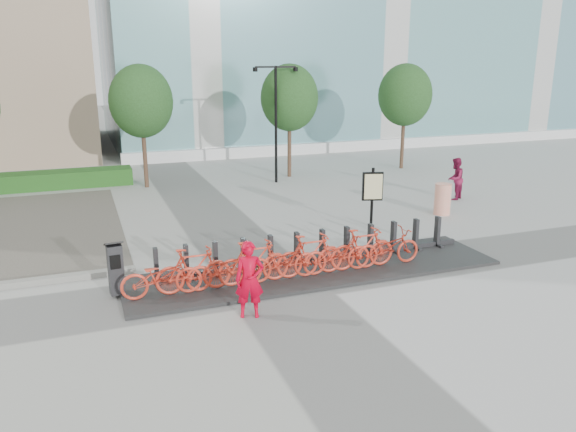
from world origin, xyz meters
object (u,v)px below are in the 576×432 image
object	(u,v)px
worker_red	(250,280)
pedestrian	(455,179)
map_sign	(373,189)
bike_0	(162,276)
kiosk	(116,268)
construction_barrel	(443,199)

from	to	relation	value
worker_red	pedestrian	world-z (taller)	worker_red
worker_red	map_sign	bearing A→B (deg)	56.99
worker_red	map_sign	size ratio (longest dim) A/B	0.82
bike_0	worker_red	xyz separation A→B (m)	(1.60, -1.52, 0.26)
kiosk	construction_barrel	xyz separation A→B (m)	(11.20, 3.43, -0.15)
worker_red	kiosk	bearing A→B (deg)	157.58
map_sign	construction_barrel	bearing A→B (deg)	30.33
map_sign	worker_red	bearing A→B (deg)	-121.83
worker_red	construction_barrel	bearing A→B (deg)	48.35
worker_red	construction_barrel	xyz separation A→B (m)	(8.66, 5.45, -0.28)
pedestrian	map_sign	xyz separation A→B (m)	(-4.96, -2.44, 0.51)
kiosk	worker_red	world-z (taller)	worker_red
bike_0	construction_barrel	world-z (taller)	construction_barrel
worker_red	pedestrian	size ratio (longest dim) A/B	1.01
pedestrian	construction_barrel	size ratio (longest dim) A/B	1.49
bike_0	map_sign	xyz separation A→B (m)	(7.05, 3.19, 0.76)
bike_0	kiosk	xyz separation A→B (m)	(-0.94, 0.50, 0.13)
kiosk	map_sign	bearing A→B (deg)	12.63
bike_0	pedestrian	xyz separation A→B (m)	(12.01, 5.62, 0.26)
worker_red	map_sign	xyz separation A→B (m)	(5.45, 4.71, 0.50)
pedestrian	worker_red	bearing A→B (deg)	-0.49
worker_red	map_sign	world-z (taller)	map_sign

